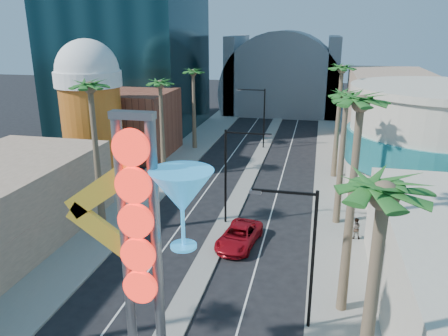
% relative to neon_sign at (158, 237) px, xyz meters
% --- Properties ---
extents(sidewalk_west, '(5.00, 100.00, 0.15)m').
position_rel_neon_sign_xyz_m(sidewalk_west, '(-10.32, 32.04, -7.23)').
color(sidewalk_west, gray).
rests_on(sidewalk_west, ground).
extents(sidewalk_east, '(5.00, 100.00, 0.15)m').
position_rel_neon_sign_xyz_m(sidewalk_east, '(8.68, 32.04, -7.23)').
color(sidewalk_east, gray).
rests_on(sidewalk_east, ground).
extents(median, '(1.60, 84.00, 0.15)m').
position_rel_neon_sign_xyz_m(median, '(-0.82, 35.04, -7.23)').
color(median, gray).
rests_on(median, ground).
extents(brick_filler_west, '(10.00, 10.00, 8.00)m').
position_rel_neon_sign_xyz_m(brick_filler_west, '(-16.82, 35.04, -3.31)').
color(brick_filler_west, brown).
rests_on(brick_filler_west, ground).
extents(filler_east, '(10.00, 20.00, 10.00)m').
position_rel_neon_sign_xyz_m(filler_east, '(15.18, 45.04, -2.31)').
color(filler_east, '#987962').
rests_on(filler_east, ground).
extents(beer_mug, '(7.00, 7.00, 14.50)m').
position_rel_neon_sign_xyz_m(beer_mug, '(-17.82, 27.04, 0.54)').
color(beer_mug, '#C15519').
rests_on(beer_mug, ground).
extents(turquoise_building, '(16.60, 16.60, 10.60)m').
position_rel_neon_sign_xyz_m(turquoise_building, '(17.18, 27.04, -2.06)').
color(turquoise_building, beige).
rests_on(turquoise_building, ground).
extents(canopy, '(22.00, 16.00, 22.00)m').
position_rel_neon_sign_xyz_m(canopy, '(-0.82, 69.04, -3.00)').
color(canopy, slate).
rests_on(canopy, ground).
extents(neon_sign, '(6.53, 2.60, 12.55)m').
position_rel_neon_sign_xyz_m(neon_sign, '(0.00, 0.00, 0.00)').
color(neon_sign, gray).
rests_on(neon_sign, ground).
extents(streetlight_0, '(3.79, 0.25, 8.00)m').
position_rel_neon_sign_xyz_m(streetlight_0, '(-0.27, 17.04, -2.43)').
color(streetlight_0, black).
rests_on(streetlight_0, ground).
extents(streetlight_1, '(3.79, 0.25, 8.00)m').
position_rel_neon_sign_xyz_m(streetlight_1, '(-1.36, 41.04, -2.43)').
color(streetlight_1, black).
rests_on(streetlight_1, ground).
extents(streetlight_2, '(3.45, 0.25, 8.00)m').
position_rel_neon_sign_xyz_m(streetlight_2, '(5.91, 5.04, -2.47)').
color(streetlight_2, black).
rests_on(streetlight_2, ground).
extents(palm_1, '(2.40, 2.40, 12.70)m').
position_rel_neon_sign_xyz_m(palm_1, '(-9.82, 13.04, 3.52)').
color(palm_1, brown).
rests_on(palm_1, ground).
extents(palm_2, '(2.40, 2.40, 11.20)m').
position_rel_neon_sign_xyz_m(palm_2, '(-9.82, 27.04, 2.17)').
color(palm_2, brown).
rests_on(palm_2, ground).
extents(palm_3, '(2.40, 2.40, 11.20)m').
position_rel_neon_sign_xyz_m(palm_3, '(-9.82, 39.04, 2.17)').
color(palm_3, brown).
rests_on(palm_3, ground).
extents(palm_4, '(2.40, 2.40, 12.20)m').
position_rel_neon_sign_xyz_m(palm_4, '(8.18, -2.96, 3.07)').
color(palm_4, brown).
rests_on(palm_4, ground).
extents(palm_5, '(2.40, 2.40, 13.20)m').
position_rel_neon_sign_xyz_m(palm_5, '(8.18, 7.04, 3.96)').
color(palm_5, brown).
rests_on(palm_5, ground).
extents(palm_6, '(2.40, 2.40, 11.70)m').
position_rel_neon_sign_xyz_m(palm_6, '(8.18, 19.04, 2.62)').
color(palm_6, brown).
rests_on(palm_6, ground).
extents(palm_7, '(2.40, 2.40, 12.70)m').
position_rel_neon_sign_xyz_m(palm_7, '(8.18, 31.04, 3.52)').
color(palm_7, brown).
rests_on(palm_7, ground).
extents(red_pickup, '(3.18, 5.65, 1.49)m').
position_rel_neon_sign_xyz_m(red_pickup, '(0.97, 13.56, -6.56)').
color(red_pickup, '#A50C17').
rests_on(red_pickup, ground).
extents(pedestrian_b, '(0.85, 0.68, 1.68)m').
position_rel_neon_sign_xyz_m(pedestrian_b, '(9.50, 16.27, -6.32)').
color(pedestrian_b, gray).
rests_on(pedestrian_b, sidewalk_east).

